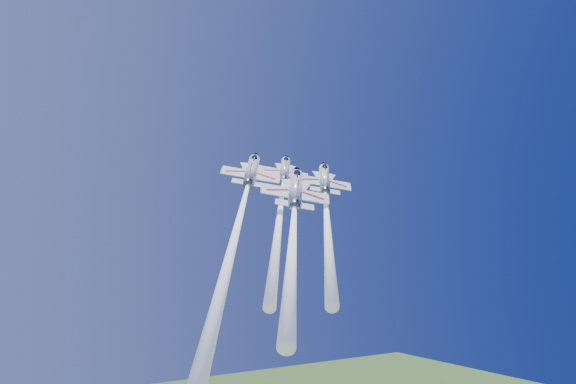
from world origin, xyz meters
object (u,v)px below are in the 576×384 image
jet_right (327,214)px  jet_slot (293,228)px  jet_lead (280,208)px  jet_left (238,225)px

jet_right → jet_slot: size_ratio=0.95×
jet_lead → jet_right: (5.88, -4.07, -0.81)m
jet_right → jet_lead: bearing=175.8°
jet_lead → jet_slot: 10.31m
jet_lead → jet_slot: (-3.62, -9.11, -3.18)m
jet_lead → jet_left: 11.90m
jet_lead → jet_left: jet_left is taller
jet_left → jet_right: 16.38m
jet_left → jet_slot: bearing=0.1°
jet_left → jet_slot: (6.71, -3.94, -0.36)m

